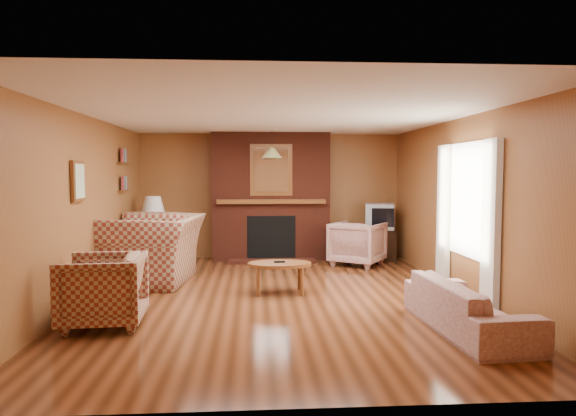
{
  "coord_description": "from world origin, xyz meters",
  "views": [
    {
      "loc": [
        -0.32,
        -6.73,
        1.66
      ],
      "look_at": [
        0.17,
        0.6,
        1.15
      ],
      "focal_mm": 32.0,
      "sensor_mm": 36.0,
      "label": 1
    }
  ],
  "objects": [
    {
      "name": "floor",
      "position": [
        0.0,
        0.0,
        0.0
      ],
      "size": [
        6.5,
        6.5,
        0.0
      ],
      "primitive_type": "plane",
      "color": "#45210E",
      "rests_on": "ground"
    },
    {
      "name": "ceiling",
      "position": [
        0.0,
        0.0,
        2.4
      ],
      "size": [
        6.5,
        6.5,
        0.0
      ],
      "primitive_type": "plane",
      "rotation": [
        3.14,
        0.0,
        0.0
      ],
      "color": "white",
      "rests_on": "wall_back"
    },
    {
      "name": "wall_back",
      "position": [
        0.0,
        3.25,
        1.2
      ],
      "size": [
        6.5,
        0.0,
        6.5
      ],
      "primitive_type": "plane",
      "rotation": [
        1.57,
        0.0,
        0.0
      ],
      "color": "#9D5E30",
      "rests_on": "floor"
    },
    {
      "name": "wall_front",
      "position": [
        0.0,
        -3.25,
        1.2
      ],
      "size": [
        6.5,
        0.0,
        6.5
      ],
      "primitive_type": "plane",
      "rotation": [
        -1.57,
        0.0,
        0.0
      ],
      "color": "#9D5E30",
      "rests_on": "floor"
    },
    {
      "name": "wall_left",
      "position": [
        -2.5,
        0.0,
        1.2
      ],
      "size": [
        0.0,
        6.5,
        6.5
      ],
      "primitive_type": "plane",
      "rotation": [
        1.57,
        0.0,
        1.57
      ],
      "color": "#9D5E30",
      "rests_on": "floor"
    },
    {
      "name": "wall_right",
      "position": [
        2.5,
        0.0,
        1.2
      ],
      "size": [
        0.0,
        6.5,
        6.5
      ],
      "primitive_type": "plane",
      "rotation": [
        1.57,
        0.0,
        -1.57
      ],
      "color": "#9D5E30",
      "rests_on": "floor"
    },
    {
      "name": "fireplace",
      "position": [
        0.0,
        2.98,
        1.18
      ],
      "size": [
        2.2,
        0.82,
        2.4
      ],
      "color": "#531E12",
      "rests_on": "floor"
    },
    {
      "name": "window_right",
      "position": [
        2.45,
        -0.2,
        1.13
      ],
      "size": [
        0.1,
        1.85,
        2.0
      ],
      "color": "beige",
      "rests_on": "wall_right"
    },
    {
      "name": "bookshelf",
      "position": [
        -2.44,
        1.9,
        1.67
      ],
      "size": [
        0.09,
        0.55,
        0.71
      ],
      "color": "brown",
      "rests_on": "wall_left"
    },
    {
      "name": "botanical_print",
      "position": [
        -2.47,
        -0.3,
        1.55
      ],
      "size": [
        0.05,
        0.4,
        0.5
      ],
      "color": "brown",
      "rests_on": "wall_left"
    },
    {
      "name": "pendant_light",
      "position": [
        0.0,
        2.3,
        2.0
      ],
      "size": [
        0.36,
        0.36,
        0.48
      ],
      "color": "black",
      "rests_on": "ceiling"
    },
    {
      "name": "plaid_loveseat",
      "position": [
        -1.85,
        1.06,
        0.5
      ],
      "size": [
        1.5,
        1.67,
        1.01
      ],
      "primitive_type": "imported",
      "rotation": [
        0.0,
        0.0,
        -1.67
      ],
      "color": "maroon",
      "rests_on": "floor"
    },
    {
      "name": "plaid_armchair",
      "position": [
        -1.95,
        -1.17,
        0.39
      ],
      "size": [
        0.91,
        0.89,
        0.78
      ],
      "primitive_type": "imported",
      "rotation": [
        0.0,
        0.0,
        -1.5
      ],
      "color": "maroon",
      "rests_on": "floor"
    },
    {
      "name": "floral_sofa",
      "position": [
        1.9,
        -1.61,
        0.26
      ],
      "size": [
        0.83,
        1.85,
        0.53
      ],
      "primitive_type": "imported",
      "rotation": [
        0.0,
        0.0,
        1.64
      ],
      "color": "#C6B19A",
      "rests_on": "floor"
    },
    {
      "name": "floral_armchair",
      "position": [
        1.53,
        2.28,
        0.39
      ],
      "size": [
        1.17,
        1.17,
        0.78
      ],
      "primitive_type": "imported",
      "rotation": [
        0.0,
        0.0,
        2.55
      ],
      "color": "#C6B19A",
      "rests_on": "floor"
    },
    {
      "name": "coffee_table",
      "position": [
        0.02,
        0.2,
        0.37
      ],
      "size": [
        0.87,
        0.54,
        0.45
      ],
      "color": "brown",
      "rests_on": "floor"
    },
    {
      "name": "side_table",
      "position": [
        -2.1,
        2.45,
        0.29
      ],
      "size": [
        0.46,
        0.46,
        0.57
      ],
      "primitive_type": "cube",
      "rotation": [
        0.0,
        0.0,
        0.07
      ],
      "color": "brown",
      "rests_on": "floor"
    },
    {
      "name": "table_lamp",
      "position": [
        -2.1,
        2.45,
        0.94
      ],
      "size": [
        0.4,
        0.4,
        0.66
      ],
      "color": "white",
      "rests_on": "side_table"
    },
    {
      "name": "tv_stand",
      "position": [
        2.05,
        2.8,
        0.29
      ],
      "size": [
        0.55,
        0.51,
        0.58
      ],
      "primitive_type": "cube",
      "rotation": [
        0.0,
        0.0,
        0.04
      ],
      "color": "black",
      "rests_on": "floor"
    },
    {
      "name": "crt_tv",
      "position": [
        2.05,
        2.79,
        0.83
      ],
      "size": [
        0.62,
        0.62,
        0.48
      ],
      "color": "#9EA1A6",
      "rests_on": "tv_stand"
    }
  ]
}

